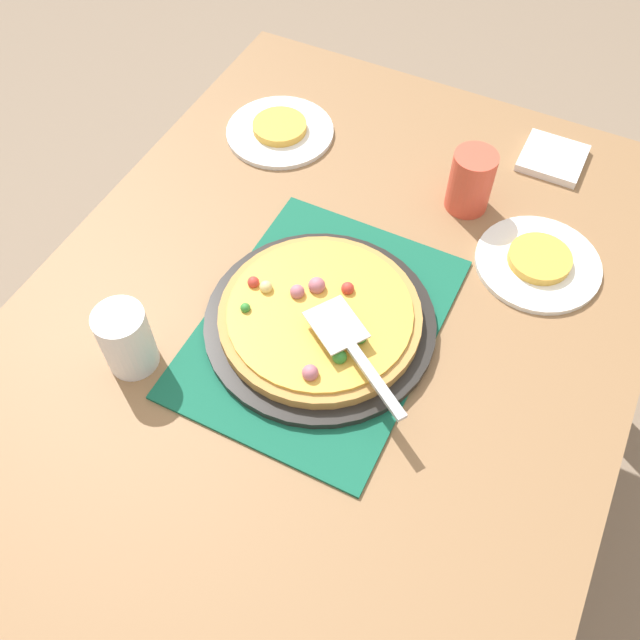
{
  "coord_description": "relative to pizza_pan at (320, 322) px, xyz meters",
  "views": [
    {
      "loc": [
        -0.58,
        -0.29,
        1.69
      ],
      "look_at": [
        0.0,
        0.0,
        0.77
      ],
      "focal_mm": 38.85,
      "sensor_mm": 36.0,
      "label": 1
    }
  ],
  "objects": [
    {
      "name": "ground_plane",
      "position": [
        0.0,
        0.0,
        -0.76
      ],
      "size": [
        8.0,
        8.0,
        0.0
      ],
      "primitive_type": "plane",
      "color": "#84705B"
    },
    {
      "name": "dining_table",
      "position": [
        0.0,
        0.0,
        -0.12
      ],
      "size": [
        1.4,
        1.0,
        0.75
      ],
      "color": "olive",
      "rests_on": "ground_plane"
    },
    {
      "name": "placemat",
      "position": [
        0.0,
        0.0,
        -0.01
      ],
      "size": [
        0.48,
        0.36,
        0.01
      ],
      "primitive_type": "cube",
      "color": "#145B42",
      "rests_on": "dining_table"
    },
    {
      "name": "pizza_pan",
      "position": [
        0.0,
        0.0,
        0.0
      ],
      "size": [
        0.38,
        0.38,
        0.01
      ],
      "primitive_type": "cylinder",
      "color": "black",
      "rests_on": "placemat"
    },
    {
      "name": "pizza",
      "position": [
        -0.0,
        0.0,
        0.02
      ],
      "size": [
        0.33,
        0.33,
        0.05
      ],
      "color": "#B78442",
      "rests_on": "pizza_pan"
    },
    {
      "name": "plate_near_left",
      "position": [
        0.29,
        -0.28,
        -0.01
      ],
      "size": [
        0.22,
        0.22,
        0.01
      ],
      "primitive_type": "cylinder",
      "color": "white",
      "rests_on": "dining_table"
    },
    {
      "name": "plate_far_right",
      "position": [
        0.4,
        0.29,
        -0.01
      ],
      "size": [
        0.22,
        0.22,
        0.01
      ],
      "primitive_type": "cylinder",
      "color": "white",
      "rests_on": "dining_table"
    },
    {
      "name": "served_slice_left",
      "position": [
        0.29,
        -0.28,
        0.01
      ],
      "size": [
        0.11,
        0.11,
        0.02
      ],
      "primitive_type": "cylinder",
      "color": "gold",
      "rests_on": "plate_near_left"
    },
    {
      "name": "served_slice_right",
      "position": [
        0.4,
        0.29,
        0.01
      ],
      "size": [
        0.11,
        0.11,
        0.02
      ],
      "primitive_type": "cylinder",
      "color": "gold",
      "rests_on": "plate_far_right"
    },
    {
      "name": "cup_near",
      "position": [
        -0.19,
        0.24,
        0.05
      ],
      "size": [
        0.08,
        0.08,
        0.12
      ],
      "primitive_type": "cylinder",
      "color": "white",
      "rests_on": "dining_table"
    },
    {
      "name": "cup_far",
      "position": [
        0.37,
        -0.12,
        0.05
      ],
      "size": [
        0.08,
        0.08,
        0.12
      ],
      "primitive_type": "cylinder",
      "color": "#E04C38",
      "rests_on": "dining_table"
    },
    {
      "name": "pizza_server",
      "position": [
        -0.05,
        -0.08,
        0.06
      ],
      "size": [
        0.16,
        0.21,
        0.01
      ],
      "color": "silver",
      "rests_on": "pizza"
    },
    {
      "name": "napkin_stack",
      "position": [
        0.56,
        -0.23,
        -0.01
      ],
      "size": [
        0.12,
        0.12,
        0.02
      ],
      "primitive_type": "cube",
      "color": "white",
      "rests_on": "dining_table"
    }
  ]
}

